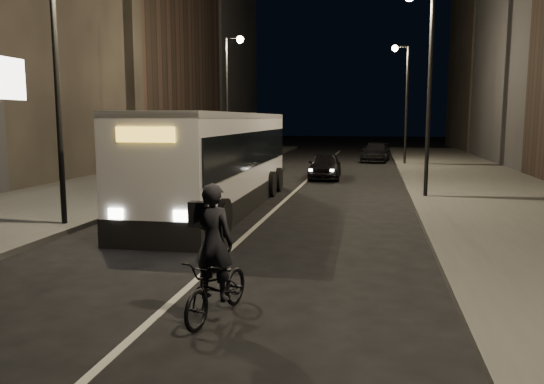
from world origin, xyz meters
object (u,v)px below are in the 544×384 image
at_px(streetlight_left_far, 231,85).
at_px(car_mid, 265,161).
at_px(cyclist_on_bicycle, 216,274).
at_px(streetlight_right_mid, 423,66).
at_px(city_bus, 218,157).
at_px(streetlight_left_near, 63,46).
at_px(streetlight_right_far, 403,88).
at_px(car_far, 376,152).
at_px(car_near, 325,165).

height_order(streetlight_left_far, car_mid, streetlight_left_far).
bearing_deg(streetlight_left_far, cyclist_on_bicycle, -75.22).
distance_m(streetlight_right_mid, city_bus, 8.94).
distance_m(streetlight_left_near, car_mid, 18.69).
height_order(streetlight_right_mid, streetlight_right_far, same).
bearing_deg(streetlight_left_near, streetlight_right_far, 66.04).
distance_m(streetlight_right_mid, cyclist_on_bicycle, 15.46).
distance_m(streetlight_right_far, car_mid, 11.44).
height_order(cyclist_on_bicycle, car_far, cyclist_on_bicycle).
distance_m(streetlight_right_far, car_near, 11.16).
relative_size(streetlight_right_far, car_far, 1.66).
xyz_separation_m(streetlight_left_near, car_mid, (2.15, 17.96, -4.69)).
xyz_separation_m(cyclist_on_bicycle, car_mid, (-4.22, 24.09, -0.09)).
height_order(cyclist_on_bicycle, car_mid, cyclist_on_bicycle).
bearing_deg(streetlight_left_far, car_mid, -0.96).
distance_m(streetlight_right_mid, car_far, 19.90).
height_order(car_near, car_far, car_near).
bearing_deg(streetlight_left_far, car_near, -26.66).
relative_size(city_bus, car_mid, 3.19).
distance_m(streetlight_left_near, car_far, 29.07).
distance_m(car_mid, car_far, 11.52).
xyz_separation_m(streetlight_right_mid, streetlight_left_far, (-10.66, 10.00, 0.00)).
distance_m(streetlight_left_near, car_near, 16.78).
bearing_deg(car_far, streetlight_left_near, -102.58).
relative_size(city_bus, car_far, 2.66).
height_order(streetlight_right_mid, car_mid, streetlight_right_mid).
bearing_deg(streetlight_right_far, city_bus, -110.69).
relative_size(streetlight_right_mid, car_near, 1.91).
relative_size(streetlight_right_far, car_near, 1.91).
xyz_separation_m(streetlight_right_far, car_near, (-4.48, -9.11, -4.64)).
distance_m(city_bus, cyclist_on_bicycle, 11.03).
xyz_separation_m(car_mid, car_far, (6.78, 9.31, 0.04)).
height_order(streetlight_left_far, city_bus, streetlight_left_far).
bearing_deg(streetlight_left_near, car_near, 67.45).
bearing_deg(streetlight_right_far, car_near, -116.19).
relative_size(streetlight_left_far, cyclist_on_bicycle, 3.56).
bearing_deg(car_near, car_far, 75.15).
bearing_deg(streetlight_right_mid, city_bus, -154.03).
distance_m(streetlight_left_far, car_near, 8.33).
relative_size(streetlight_right_far, city_bus, 0.62).
height_order(streetlight_right_far, car_far, streetlight_right_far).
xyz_separation_m(streetlight_left_far, car_near, (6.18, -3.11, -4.64)).
bearing_deg(streetlight_right_mid, streetlight_left_near, -143.12).
bearing_deg(car_mid, streetlight_left_near, 85.27).
bearing_deg(streetlight_right_far, car_far, 117.88).
distance_m(streetlight_right_far, car_far, 5.95).
bearing_deg(streetlight_left_far, streetlight_right_mid, -43.16).
bearing_deg(streetlight_left_near, streetlight_left_far, 90.00).
bearing_deg(car_near, streetlight_left_near, -114.89).
xyz_separation_m(city_bus, car_far, (5.67, 22.88, -1.19)).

